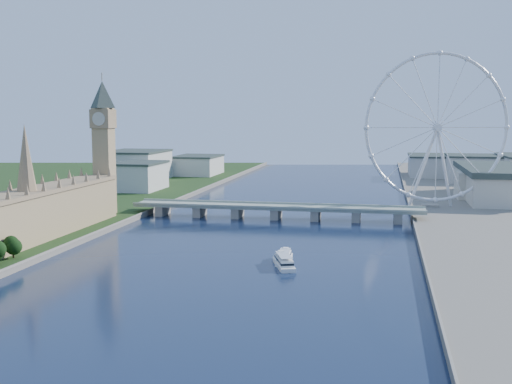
# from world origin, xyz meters

# --- Properties ---
(ground) EXTENTS (2000.00, 2000.00, 0.00)m
(ground) POSITION_xyz_m (0.00, 0.00, 0.00)
(ground) COLOR #1A2549
(ground) RESTS_ON ground
(parliament_range) EXTENTS (24.00, 200.00, 70.00)m
(parliament_range) POSITION_xyz_m (-128.00, 170.00, 18.48)
(parliament_range) COLOR tan
(parliament_range) RESTS_ON ground
(big_ben) EXTENTS (20.02, 20.02, 110.00)m
(big_ben) POSITION_xyz_m (-128.00, 278.00, 66.57)
(big_ben) COLOR tan
(big_ben) RESTS_ON ground
(westminster_bridge) EXTENTS (220.00, 22.00, 9.50)m
(westminster_bridge) POSITION_xyz_m (0.00, 300.00, 6.63)
(westminster_bridge) COLOR gray
(westminster_bridge) RESTS_ON ground
(london_eye) EXTENTS (113.60, 39.12, 124.30)m
(london_eye) POSITION_xyz_m (119.98, 355.08, 67.52)
(london_eye) COLOR silver
(london_eye) RESTS_ON ground
(county_hall) EXTENTS (54.00, 144.00, 35.00)m
(county_hall) POSITION_xyz_m (175.00, 430.00, 0.00)
(county_hall) COLOR beige
(county_hall) RESTS_ON ground
(city_skyline) EXTENTS (505.00, 280.00, 32.00)m
(city_skyline) POSITION_xyz_m (39.22, 560.08, 16.96)
(city_skyline) COLOR beige
(city_skyline) RESTS_ON ground
(tour_boat_near) EXTENTS (17.39, 31.71, 6.82)m
(tour_boat_near) POSITION_xyz_m (29.48, 148.27, 0.00)
(tour_boat_near) COLOR white
(tour_boat_near) RESTS_ON ground
(tour_boat_far) EXTENTS (8.69, 28.76, 6.27)m
(tour_boat_far) POSITION_xyz_m (27.87, 159.53, 0.00)
(tour_boat_far) COLOR white
(tour_boat_far) RESTS_ON ground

